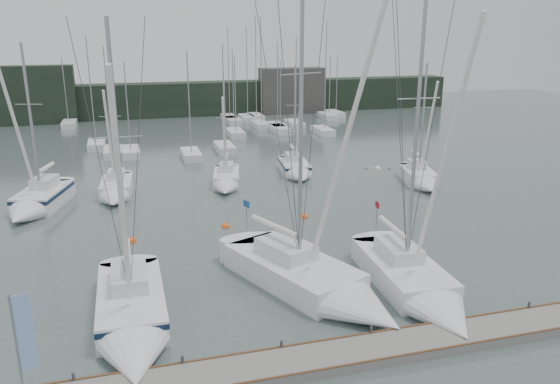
# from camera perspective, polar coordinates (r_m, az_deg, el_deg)

# --- Properties ---
(ground) EXTENTS (160.00, 160.00, 0.00)m
(ground) POSITION_cam_1_polar(r_m,az_deg,el_deg) (27.20, 1.88, -11.56)
(ground) COLOR #4D5D5A
(ground) RESTS_ON ground
(dock) EXTENTS (24.00, 2.00, 0.40)m
(dock) POSITION_cam_1_polar(r_m,az_deg,el_deg) (23.06, 5.82, -16.74)
(dock) COLOR slate
(dock) RESTS_ON ground
(far_treeline) EXTENTS (90.00, 4.00, 5.00)m
(far_treeline) POSITION_cam_1_polar(r_m,az_deg,el_deg) (85.74, -10.94, 9.48)
(far_treeline) COLOR black
(far_treeline) RESTS_ON ground
(far_building_left) EXTENTS (12.00, 3.00, 8.00)m
(far_building_left) POSITION_cam_1_polar(r_m,az_deg,el_deg) (84.22, -24.71, 9.18)
(far_building_left) COLOR black
(far_building_left) RESTS_ON ground
(far_building_right) EXTENTS (10.00, 3.00, 7.00)m
(far_building_right) POSITION_cam_1_polar(r_m,az_deg,el_deg) (87.10, 1.21, 10.54)
(far_building_right) COLOR #464340
(far_building_right) RESTS_ON ground
(mast_forest) EXTENTS (54.89, 27.86, 14.59)m
(mast_forest) POSITION_cam_1_polar(r_m,az_deg,el_deg) (70.45, -8.48, 6.40)
(mast_forest) COLOR white
(mast_forest) RESTS_ON ground
(sailboat_near_left) EXTENTS (3.03, 10.27, 14.39)m
(sailboat_near_left) POSITION_cam_1_polar(r_m,az_deg,el_deg) (25.33, -15.18, -12.91)
(sailboat_near_left) COLOR white
(sailboat_near_left) RESTS_ON ground
(sailboat_near_center) EXTENTS (7.56, 11.58, 18.48)m
(sailboat_near_center) POSITION_cam_1_polar(r_m,az_deg,el_deg) (27.43, 4.66, -9.89)
(sailboat_near_center) COLOR white
(sailboat_near_center) RESTS_ON ground
(sailboat_near_right) EXTENTS (3.68, 10.60, 16.46)m
(sailboat_near_right) POSITION_cam_1_polar(r_m,az_deg,el_deg) (28.06, 14.45, -9.83)
(sailboat_near_right) COLOR white
(sailboat_near_right) RESTS_ON ground
(sailboat_mid_a) EXTENTS (4.75, 8.37, 12.86)m
(sailboat_mid_a) POSITION_cam_1_polar(r_m,az_deg,el_deg) (43.63, -24.15, -1.05)
(sailboat_mid_a) COLOR white
(sailboat_mid_a) RESTS_ON ground
(sailboat_mid_b) EXTENTS (2.84, 7.10, 10.57)m
(sailboat_mid_b) POSITION_cam_1_polar(r_m,az_deg,el_deg) (44.97, -16.81, 0.06)
(sailboat_mid_b) COLOR white
(sailboat_mid_b) RESTS_ON ground
(sailboat_mid_c) EXTENTS (3.49, 6.99, 9.51)m
(sailboat_mid_c) POSITION_cam_1_polar(r_m,az_deg,el_deg) (46.16, -5.65, 1.09)
(sailboat_mid_c) COLOR white
(sailboat_mid_c) RESTS_ON ground
(sailboat_mid_d) EXTENTS (3.18, 6.99, 10.55)m
(sailboat_mid_d) POSITION_cam_1_polar(r_m,az_deg,el_deg) (49.56, 1.72, 2.31)
(sailboat_mid_d) COLOR white
(sailboat_mid_d) RESTS_ON ground
(sailboat_mid_e) EXTENTS (3.93, 7.09, 10.93)m
(sailboat_mid_e) POSITION_cam_1_polar(r_m,az_deg,el_deg) (47.93, 14.58, 1.26)
(sailboat_mid_e) COLOR white
(sailboat_mid_e) RESTS_ON ground
(buoy_a) EXTENTS (0.58, 0.58, 0.58)m
(buoy_a) POSITION_cam_1_polar(r_m,az_deg,el_deg) (37.14, -5.70, -3.66)
(buoy_a) COLOR #F85C16
(buoy_a) RESTS_ON ground
(buoy_b) EXTENTS (0.56, 0.56, 0.56)m
(buoy_b) POSITION_cam_1_polar(r_m,az_deg,el_deg) (38.88, 2.55, -2.64)
(buoy_b) COLOR #F85C16
(buoy_b) RESTS_ON ground
(buoy_c) EXTENTS (0.59, 0.59, 0.59)m
(buoy_c) POSITION_cam_1_polar(r_m,az_deg,el_deg) (35.74, -15.23, -5.02)
(buoy_c) COLOR #F85C16
(buoy_c) RESTS_ON ground
(dock_banner) EXTENTS (0.62, 0.24, 4.22)m
(dock_banner) POSITION_cam_1_polar(r_m,az_deg,el_deg) (20.82, -25.32, -13.73)
(dock_banner) COLOR #93959A
(dock_banner) RESTS_ON dock
(seagull) EXTENTS (0.98, 0.48, 0.20)m
(seagull) POSITION_cam_1_polar(r_m,az_deg,el_deg) (23.95, 10.19, 2.47)
(seagull) COLOR white
(seagull) RESTS_ON ground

